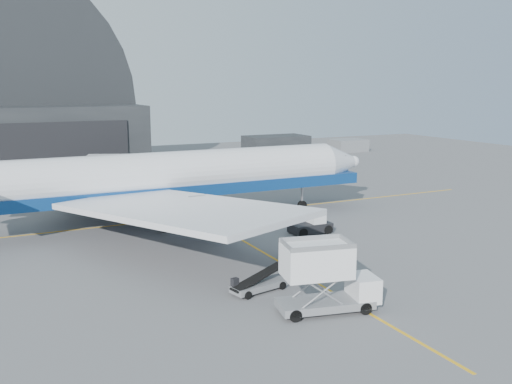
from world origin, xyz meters
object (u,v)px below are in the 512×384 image
pushback_tug (311,226)px  belt_loader_a (258,284)px  airliner (160,178)px  catering_truck (325,278)px  belt_loader_b (307,254)px

pushback_tug → belt_loader_a: bearing=-133.9°
airliner → pushback_tug: bearing=-38.9°
catering_truck → belt_loader_a: bearing=124.9°
airliner → belt_loader_b: 20.63m
catering_truck → belt_loader_b: size_ratio=1.64×
catering_truck → belt_loader_b: (5.15, 10.79, -1.92)m
pushback_tug → belt_loader_a: size_ratio=0.87×
belt_loader_a → belt_loader_b: (7.48, 5.31, -0.05)m
catering_truck → belt_loader_a: (-2.34, 5.49, -1.86)m
airliner → belt_loader_b: bearing=-67.0°
belt_loader_a → belt_loader_b: 9.17m
airliner → belt_loader_a: bearing=-89.1°
belt_loader_a → pushback_tug: bearing=33.9°
catering_truck → pushback_tug: (10.45, 18.66, -1.68)m
catering_truck → pushback_tug: size_ratio=1.70×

